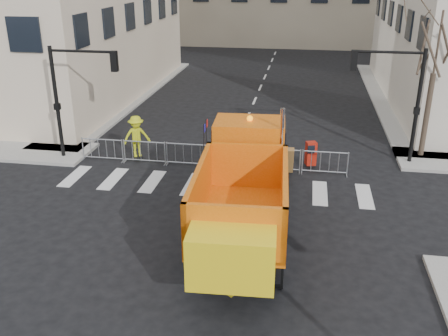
% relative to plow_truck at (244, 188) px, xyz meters
% --- Properties ---
extents(ground, '(120.00, 120.00, 0.00)m').
position_rel_plow_truck_xyz_m(ground, '(-1.63, -1.40, -1.88)').
color(ground, black).
rests_on(ground, ground).
extents(sidewalk_back, '(64.00, 5.00, 0.15)m').
position_rel_plow_truck_xyz_m(sidewalk_back, '(-1.63, 7.10, -1.81)').
color(sidewalk_back, gray).
rests_on(sidewalk_back, ground).
extents(traffic_light_left, '(0.18, 0.18, 5.40)m').
position_rel_plow_truck_xyz_m(traffic_light_left, '(-9.63, 6.10, 0.82)').
color(traffic_light_left, black).
rests_on(traffic_light_left, ground).
extents(traffic_light_right, '(0.18, 0.18, 5.40)m').
position_rel_plow_truck_xyz_m(traffic_light_right, '(6.87, 8.10, 0.82)').
color(traffic_light_right, black).
rests_on(traffic_light_right, ground).
extents(crowd_barriers, '(12.60, 0.60, 1.10)m').
position_rel_plow_truck_xyz_m(crowd_barriers, '(-2.38, 6.20, -1.33)').
color(crowd_barriers, '#9EA0A5').
rests_on(crowd_barriers, ground).
extents(street_tree, '(3.00, 3.00, 7.50)m').
position_rel_plow_truck_xyz_m(street_tree, '(7.57, 9.10, 1.87)').
color(street_tree, '#382B21').
rests_on(street_tree, ground).
extents(plow_truck, '(3.68, 11.04, 4.23)m').
position_rel_plow_truck_xyz_m(plow_truck, '(0.00, 0.00, 0.00)').
color(plow_truck, black).
rests_on(plow_truck, ground).
extents(cop_a, '(0.80, 0.72, 1.83)m').
position_rel_plow_truck_xyz_m(cop_a, '(-0.84, 5.60, -0.96)').
color(cop_a, black).
rests_on(cop_a, ground).
extents(cop_b, '(1.11, 0.99, 1.88)m').
position_rel_plow_truck_xyz_m(cop_b, '(0.54, 5.60, -0.94)').
color(cop_b, black).
rests_on(cop_b, ground).
extents(cop_c, '(0.83, 1.12, 1.76)m').
position_rel_plow_truck_xyz_m(cop_c, '(0.27, 5.03, -1.00)').
color(cop_c, black).
rests_on(cop_c, ground).
extents(worker, '(1.50, 1.30, 2.02)m').
position_rel_plow_truck_xyz_m(worker, '(-6.03, 6.60, -0.72)').
color(worker, '#BDC517').
rests_on(worker, sidewalk_back).
extents(newspaper_box, '(0.55, 0.52, 1.10)m').
position_rel_plow_truck_xyz_m(newspaper_box, '(2.23, 6.87, -1.18)').
color(newspaper_box, '#AA1A0D').
rests_on(newspaper_box, sidewalk_back).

